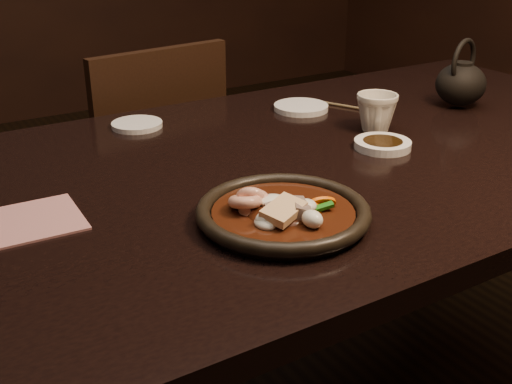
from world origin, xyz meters
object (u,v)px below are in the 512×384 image
tea_cup (377,111)px  table (336,183)px  teapot (461,82)px  plate (283,213)px  chair (146,181)px

tea_cup → table: bearing=-163.6°
table → tea_cup: (0.13, 0.04, 0.12)m
teapot → plate: bearing=-173.3°
chair → table: bearing=95.2°
plate → tea_cup: (0.41, 0.25, 0.03)m
table → teapot: (0.43, 0.08, 0.14)m
chair → tea_cup: bearing=106.7°
chair → teapot: (0.58, -0.59, 0.34)m
chair → tea_cup: 0.76m
chair → tea_cup: chair is taller
tea_cup → teapot: (0.30, 0.04, 0.02)m
table → chair: (-0.15, 0.66, -0.20)m
table → chair: bearing=102.6°
plate → chair: bearing=81.9°
table → plate: (-0.27, -0.21, 0.09)m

